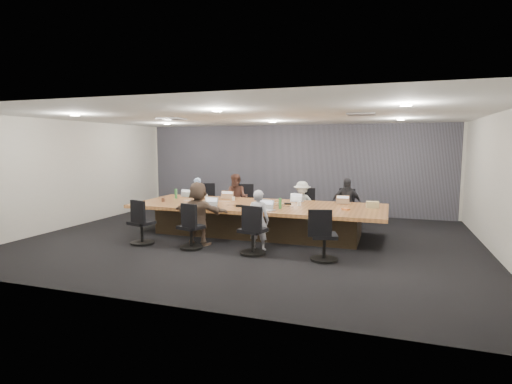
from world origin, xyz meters
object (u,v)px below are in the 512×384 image
(laptop_3, at_px, (344,203))
(stapler, at_px, (239,206))
(chair_0, at_px, (203,204))
(mug_brown, at_px, (163,200))
(conference_table, at_px, (257,218))
(person_5, at_px, (198,213))
(chair_2, at_px, (305,210))
(laptop_5, at_px, (209,207))
(chair_5, at_px, (191,231))
(canvas_bag, at_px, (372,205))
(chair_6, at_px, (253,234))
(chair_4, at_px, (142,226))
(person_1, at_px, (237,198))
(person_0, at_px, (197,199))
(bottle_green_left, at_px, (176,194))
(chair_7, at_px, (324,240))
(snack_packet, at_px, (346,209))
(laptop_2, at_px, (297,201))
(bottle_clear, at_px, (206,198))
(bottle_green_right, at_px, (280,203))
(person_3, at_px, (346,204))
(person_2, at_px, (302,204))
(person_6, at_px, (258,220))
(laptop_6, at_px, (266,210))
(chair_3, at_px, (347,212))
(chair_1, at_px, (241,205))
(laptop_1, at_px, (229,198))
(laptop_0, at_px, (188,196))

(laptop_3, xyz_separation_m, stapler, (-2.22, -1.35, 0.02))
(chair_0, distance_m, mug_brown, 2.08)
(conference_table, bearing_deg, person_5, -123.49)
(stapler, bearing_deg, chair_0, 124.75)
(chair_2, xyz_separation_m, mug_brown, (-3.19, -2.05, 0.42))
(chair_0, bearing_deg, laptop_5, 100.84)
(chair_5, height_order, canvas_bag, canvas_bag)
(chair_0, height_order, chair_6, chair_0)
(chair_4, xyz_separation_m, person_1, (1.04, 3.05, 0.28))
(person_0, distance_m, bottle_green_left, 1.06)
(chair_6, distance_m, canvas_bag, 3.00)
(person_1, bearing_deg, chair_7, -48.91)
(snack_packet, bearing_deg, chair_2, 124.81)
(laptop_3, height_order, snack_packet, snack_packet)
(conference_table, bearing_deg, chair_4, -140.98)
(conference_table, xyz_separation_m, laptop_2, (0.81, 0.80, 0.35))
(chair_2, height_order, chair_5, chair_5)
(bottle_clear, bearing_deg, bottle_green_right, -10.26)
(conference_table, height_order, snack_packet, snack_packet)
(bottle_green_right, xyz_separation_m, snack_packet, (1.41, 0.30, -0.10))
(canvas_bag, bearing_deg, person_3, 123.89)
(conference_table, distance_m, chair_0, 2.86)
(person_2, bearing_deg, person_6, -103.01)
(laptop_5, xyz_separation_m, laptop_6, (1.36, 0.00, 0.00))
(laptop_2, bearing_deg, chair_3, -141.86)
(chair_0, height_order, bottle_clear, bottle_clear)
(laptop_3, bearing_deg, laptop_2, -4.86)
(bottle_green_right, bearing_deg, chair_3, 59.73)
(person_5, bearing_deg, chair_2, -116.16)
(chair_5, relative_size, person_0, 0.62)
(chair_4, relative_size, bottle_clear, 3.68)
(chair_6, relative_size, person_6, 0.64)
(snack_packet, bearing_deg, person_1, 154.34)
(chair_4, distance_m, person_3, 5.08)
(laptop_2, bearing_deg, chair_6, 82.55)
(chair_1, height_order, person_3, person_3)
(laptop_3, xyz_separation_m, bottle_green_left, (-4.37, -0.47, 0.12))
(bottle_green_right, height_order, canvas_bag, bottle_green_right)
(chair_3, height_order, bottle_clear, bottle_clear)
(conference_table, relative_size, laptop_1, 16.94)
(laptop_3, bearing_deg, laptop_5, 24.42)
(canvas_bag, bearing_deg, chair_1, 159.65)
(person_3, bearing_deg, laptop_0, 176.56)
(chair_5, xyz_separation_m, person_3, (2.85, 3.05, 0.28))
(laptop_1, xyz_separation_m, laptop_6, (1.53, -1.60, 0.00))
(person_1, height_order, laptop_3, person_1)
(canvas_bag, bearing_deg, person_2, 150.90)
(chair_6, height_order, snack_packet, chair_6)
(chair_6, relative_size, chair_7, 1.01)
(chair_4, xyz_separation_m, laptop_1, (1.04, 2.50, 0.35))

